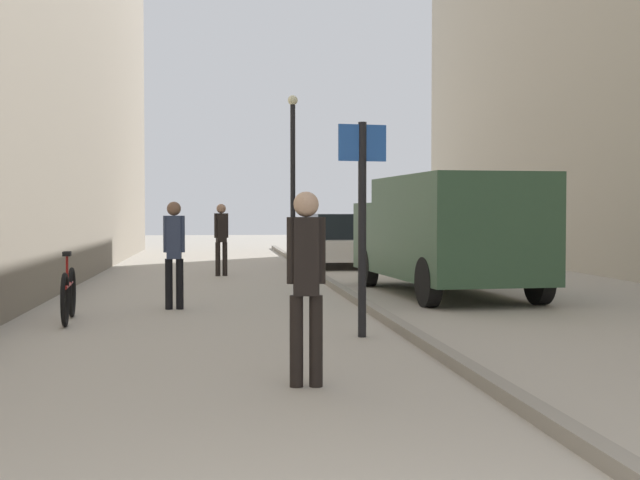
% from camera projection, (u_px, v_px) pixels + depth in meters
% --- Properties ---
extents(ground_plane, '(80.00, 80.00, 0.00)m').
position_uv_depth(ground_plane, '(259.00, 299.00, 14.84)').
color(ground_plane, '#A8A093').
extents(kerb_strip, '(0.16, 40.00, 0.12)m').
position_uv_depth(kerb_strip, '(349.00, 294.00, 15.03)').
color(kerb_strip, gray).
rests_on(kerb_strip, ground_plane).
extents(pedestrian_main_foreground, '(0.34, 0.22, 1.70)m').
position_uv_depth(pedestrian_main_foreground, '(306.00, 274.00, 7.35)').
color(pedestrian_main_foreground, black).
rests_on(pedestrian_main_foreground, ground_plane).
extents(pedestrian_mid_block, '(0.33, 0.23, 1.70)m').
position_uv_depth(pedestrian_mid_block, '(221.00, 234.00, 19.99)').
color(pedestrian_mid_block, black).
rests_on(pedestrian_mid_block, ground_plane).
extents(pedestrian_far_crossing, '(0.33, 0.22, 1.68)m').
position_uv_depth(pedestrian_far_crossing, '(174.00, 247.00, 13.19)').
color(pedestrian_far_crossing, black).
rests_on(pedestrian_far_crossing, ground_plane).
extents(delivery_van, '(2.48, 5.58, 2.14)m').
position_uv_depth(delivery_van, '(446.00, 231.00, 15.50)').
color(delivery_van, '#335138').
rests_on(delivery_van, ground_plane).
extents(parked_car, '(1.86, 4.21, 1.45)m').
position_uv_depth(parked_car, '(340.00, 240.00, 23.66)').
color(parked_car, silver).
rests_on(parked_car, ground_plane).
extents(street_sign_post, '(0.60, 0.12, 2.60)m').
position_uv_depth(street_sign_post, '(362.00, 210.00, 10.26)').
color(street_sign_post, black).
rests_on(street_sign_post, ground_plane).
extents(lamp_post, '(0.28, 0.28, 4.76)m').
position_uv_depth(lamp_post, '(293.00, 168.00, 23.75)').
color(lamp_post, black).
rests_on(lamp_post, ground_plane).
extents(bicycle_leaning, '(0.20, 1.77, 0.98)m').
position_uv_depth(bicycle_leaning, '(69.00, 294.00, 11.70)').
color(bicycle_leaning, black).
rests_on(bicycle_leaning, ground_plane).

